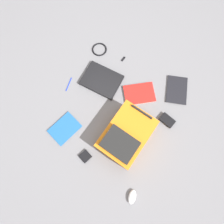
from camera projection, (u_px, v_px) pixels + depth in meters
The scene contains 12 objects.
ground_plane at pixel (116, 113), 1.66m from camera, with size 3.57×3.57×0.00m, color slate.
backpack at pixel (126, 135), 1.52m from camera, with size 0.34×0.46×0.21m.
laptop at pixel (102, 80), 1.72m from camera, with size 0.35×0.27×0.03m.
book_manual at pixel (177, 90), 1.71m from camera, with size 0.26×0.31×0.01m.
book_blue at pixel (65, 129), 1.62m from camera, with size 0.24×0.28×0.01m.
book_red at pixel (139, 94), 1.69m from camera, with size 0.32×0.31×0.02m.
computer_mouse at pixel (132, 197), 1.47m from camera, with size 0.06×0.11×0.04m, color silver.
cable_coil at pixel (99, 49), 1.81m from camera, with size 0.14×0.14×0.01m, color black.
power_brick at pixel (167, 120), 1.63m from camera, with size 0.08×0.12×0.03m, color black.
pen_black at pixel (69, 84), 1.72m from camera, with size 0.01×0.01×0.14m, color #1933B2.
earbud_pouch at pixel (85, 156), 1.56m from camera, with size 0.08×0.08×0.02m, color black.
usb_stick at pixel (123, 59), 1.79m from camera, with size 0.02×0.05×0.01m, color black.
Camera 1 is at (-0.18, 0.36, 1.61)m, focal length 30.66 mm.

